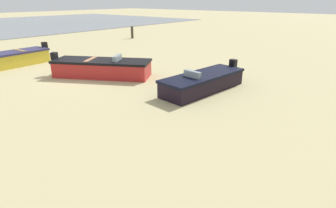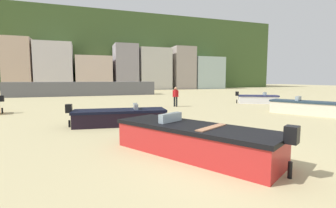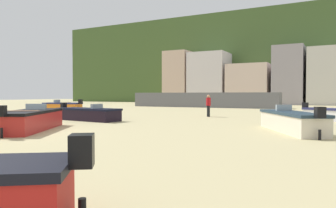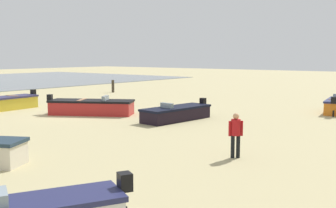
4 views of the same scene
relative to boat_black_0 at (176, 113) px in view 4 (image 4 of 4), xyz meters
name	(u,v)px [view 4 (image 4 of 4)]	position (x,y,z in m)	size (l,w,h in m)	color
ground_plane	(74,114)	(1.93, -6.54, -0.40)	(160.00, 160.00, 0.00)	tan
boat_black_0	(176,113)	(0.00, 0.00, 0.00)	(4.82, 1.98, 1.10)	black
boat_yellow_2	(7,103)	(3.36, -11.81, 0.06)	(4.51, 1.83, 1.21)	gold
boat_red_3	(91,107)	(1.40, -5.53, 0.06)	(4.00, 5.28, 1.23)	red
mooring_post_near_water	(113,86)	(-10.19, -15.33, 0.22)	(0.27, 0.27, 1.23)	#40382A
beach_walker_foreground	(236,132)	(5.53, 6.69, 0.55)	(0.48, 0.48, 1.62)	black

